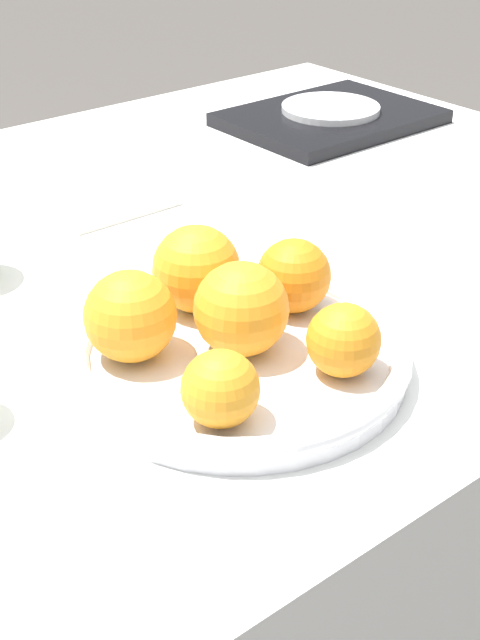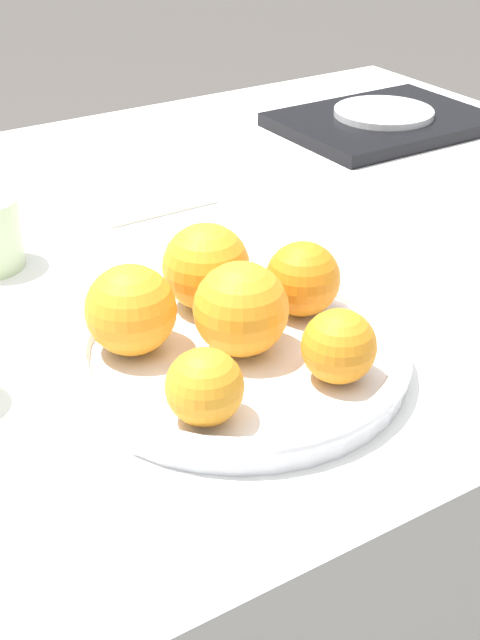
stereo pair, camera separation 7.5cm
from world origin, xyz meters
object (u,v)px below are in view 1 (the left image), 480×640
orange_5 (294,276)px  orange_3 (220,389)px  fruit_platter (240,354)px  orange_2 (130,316)px  side_plate (331,108)px  orange_1 (196,269)px  orange_0 (343,340)px  orange_4 (241,309)px  serving_tray (330,118)px  napkin (107,203)px

orange_5 → orange_3: bearing=-149.2°
fruit_platter → orange_2: (-0.08, 0.05, 0.04)m
side_plate → orange_1: bearing=-145.4°
orange_0 → orange_2: bearing=132.9°
orange_4 → serving_tray: size_ratio=0.27×
napkin → orange_0: bearing=-97.5°
orange_4 → orange_5: bearing=17.5°
orange_0 → orange_4: bearing=118.7°
orange_4 → napkin: (0.10, 0.39, -0.06)m
orange_4 → napkin: size_ratio=0.56×
orange_0 → orange_2: size_ratio=0.79×
orange_3 → orange_5: (0.16, 0.10, 0.00)m
orange_0 → serving_tray: (0.50, 0.53, -0.04)m
orange_2 → side_plate: bearing=32.6°
orange_3 → fruit_platter: bearing=42.8°
orange_0 → orange_2: 0.18m
orange_2 → orange_3: 0.12m
orange_2 → orange_5: (0.16, -0.02, -0.00)m
orange_0 → orange_1: 0.17m
orange_2 → orange_5: 0.16m
orange_1 → orange_4: 0.09m
orange_4 → serving_tray: orange_4 is taller
fruit_platter → side_plate: bearing=39.4°
orange_5 → serving_tray: orange_5 is taller
orange_2 → serving_tray: orange_2 is taller
orange_4 → serving_tray: (0.54, 0.45, -0.05)m
fruit_platter → orange_3: orange_3 is taller
serving_tray → orange_4: bearing=-140.5°
orange_1 → side_plate: 0.64m
orange_2 → orange_5: size_ratio=1.14×
orange_2 → orange_5: bearing=-8.8°
orange_0 → orange_5: 0.11m
orange_0 → orange_5: orange_5 is taller
fruit_platter → orange_5: (0.08, 0.02, 0.04)m
orange_0 → orange_3: bearing=175.5°
napkin → orange_1: bearing=-106.2°
orange_1 → orange_4: bearing=-100.6°
side_plate → orange_5: bearing=-137.5°
fruit_platter → orange_1: 0.10m
orange_0 → orange_4: size_ratio=0.76×
orange_0 → orange_3: 0.12m
orange_1 → orange_5: 0.09m
fruit_platter → orange_4: orange_4 is taller
side_plate → napkin: size_ratio=1.03×
orange_5 → napkin: (0.02, 0.36, -0.05)m
orange_0 → side_plate: (0.50, 0.53, -0.03)m
orange_1 → side_plate: size_ratio=0.54×
orange_5 → orange_1: bearing=139.5°
orange_2 → orange_4: bearing=-33.4°
orange_1 → side_plate: bearing=34.6°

